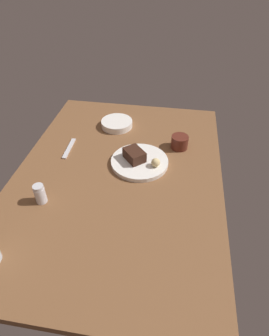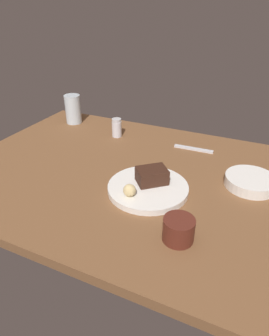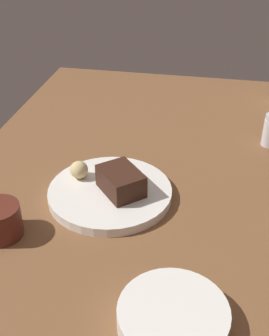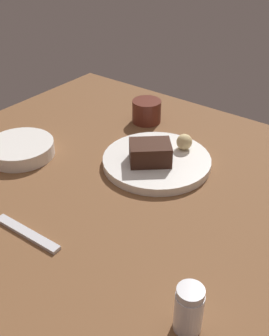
# 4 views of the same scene
# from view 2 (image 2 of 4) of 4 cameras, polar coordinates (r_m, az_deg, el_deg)

# --- Properties ---
(dining_table) EXTENTS (1.20, 0.84, 0.03)m
(dining_table) POSITION_cam_2_polar(r_m,az_deg,el_deg) (0.99, -0.25, -1.64)
(dining_table) COLOR brown
(dining_table) RESTS_ON ground
(dessert_plate) EXTENTS (0.24, 0.24, 0.02)m
(dessert_plate) POSITION_cam_2_polar(r_m,az_deg,el_deg) (0.89, 2.61, -3.90)
(dessert_plate) COLOR white
(dessert_plate) RESTS_ON dining_table
(chocolate_cake_slice) EXTENTS (0.11, 0.11, 0.05)m
(chocolate_cake_slice) POSITION_cam_2_polar(r_m,az_deg,el_deg) (0.89, 3.36, -1.47)
(chocolate_cake_slice) COLOR #381E14
(chocolate_cake_slice) RESTS_ON dessert_plate
(bread_roll) EXTENTS (0.04, 0.04, 0.04)m
(bread_roll) POSITION_cam_2_polar(r_m,az_deg,el_deg) (0.83, -0.96, -4.32)
(bread_roll) COLOR #DBC184
(bread_roll) RESTS_ON dessert_plate
(salt_shaker) EXTENTS (0.04, 0.04, 0.08)m
(salt_shaker) POSITION_cam_2_polar(r_m,az_deg,el_deg) (1.24, -3.45, 7.76)
(salt_shaker) COLOR silver
(salt_shaker) RESTS_ON dining_table
(water_glass) EXTENTS (0.07, 0.07, 0.13)m
(water_glass) POSITION_cam_2_polar(r_m,az_deg,el_deg) (1.41, -11.77, 11.06)
(water_glass) COLOR silver
(water_glass) RESTS_ON dining_table
(side_bowl) EXTENTS (0.16, 0.16, 0.03)m
(side_bowl) POSITION_cam_2_polar(r_m,az_deg,el_deg) (0.98, 21.49, -2.44)
(side_bowl) COLOR white
(side_bowl) RESTS_ON dining_table
(coffee_cup) EXTENTS (0.08, 0.08, 0.06)m
(coffee_cup) POSITION_cam_2_polar(r_m,az_deg,el_deg) (0.72, 8.49, -11.66)
(coffee_cup) COLOR #562319
(coffee_cup) RESTS_ON dining_table
(dessert_spoon) EXTENTS (0.15, 0.02, 0.01)m
(dessert_spoon) POSITION_cam_2_polar(r_m,az_deg,el_deg) (1.16, 11.32, 3.64)
(dessert_spoon) COLOR silver
(dessert_spoon) RESTS_ON dining_table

